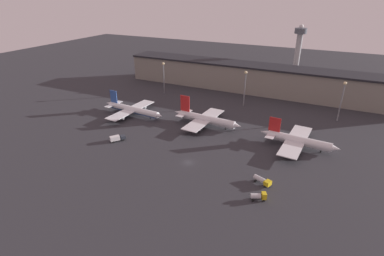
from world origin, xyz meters
TOP-DOWN VIEW (x-y plane):
  - ground at (0.00, 0.00)m, footprint 600.00×600.00m
  - terminal_building at (0.00, 107.33)m, footprint 194.10×20.87m
  - airplane_0 at (-52.77, 33.50)m, footprint 41.81×35.29m
  - airplane_1 at (-8.63, 38.45)m, footprint 40.12×34.12m
  - airplane_2 at (39.43, 34.26)m, footprint 36.20×35.73m
  - service_vehicle_0 at (33.05, -11.50)m, footprint 5.76×4.11m
  - service_vehicle_1 at (31.90, -1.56)m, footprint 7.32×4.66m
  - service_vehicle_2 at (-39.72, 2.75)m, footprint 6.25×7.31m
  - lamp_post_0 at (-56.67, 76.00)m, footprint 1.80×1.80m
  - lamp_post_1 at (0.98, 76.00)m, footprint 1.80×1.80m
  - lamp_post_2 at (55.05, 76.00)m, footprint 1.80×1.80m
  - control_tower at (20.11, 151.62)m, footprint 9.00×9.00m

SIDE VIEW (x-z plane):
  - ground at x=0.00m, z-range 0.00..0.00m
  - service_vehicle_1 at x=31.90m, z-range 0.25..2.85m
  - service_vehicle_2 at x=-39.72m, z-range 0.22..3.03m
  - service_vehicle_0 at x=33.05m, z-range 0.15..3.13m
  - airplane_0 at x=-52.77m, z-range -3.10..9.45m
  - airplane_2 at x=39.43m, z-range -2.76..9.67m
  - airplane_1 at x=-8.63m, z-range -3.72..10.83m
  - terminal_building at x=0.00m, z-range 0.06..19.38m
  - lamp_post_0 at x=-56.67m, z-range 3.22..25.03m
  - lamp_post_1 at x=0.98m, z-range 3.25..25.49m
  - lamp_post_2 at x=55.05m, z-range 3.26..25.76m
  - control_tower at x=20.11m, z-range 3.47..46.29m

